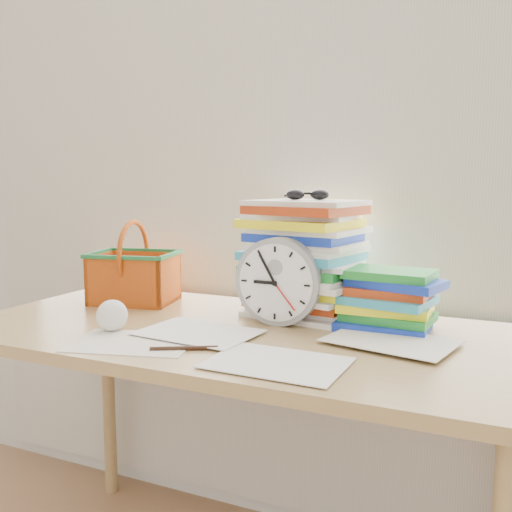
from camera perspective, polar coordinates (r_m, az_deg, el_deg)
The scene contains 10 objects.
curtain at distance 1.76m, azimuth 3.29°, elevation 13.37°, with size 2.40×0.01×2.50m, color beige.
desk at distance 1.48m, azimuth -2.35°, elevation -10.03°, with size 1.40×0.70×0.75m.
paper_stack at distance 1.58m, azimuth 4.80°, elevation -0.19°, with size 0.32×0.26×0.32m, color white, non-canonical shape.
clock at distance 1.47m, azimuth 2.29°, elevation -2.55°, with size 0.23×0.23×0.05m, color #929496.
sunglasses at distance 1.55m, azimuth 5.15°, elevation 6.14°, with size 0.13×0.11×0.03m, color black, non-canonical shape.
book_stack at distance 1.47m, azimuth 13.40°, elevation -4.28°, with size 0.25×0.19×0.15m, color white, non-canonical shape.
basket at distance 1.78m, azimuth -12.11°, elevation -0.62°, with size 0.25×0.19×0.25m, color #D45A14, non-canonical shape.
crumpled_ball at distance 1.47m, azimuth -14.21°, elevation -5.76°, with size 0.08×0.08×0.08m, color white.
pen at distance 1.28m, azimuth -7.22°, elevation -9.14°, with size 0.01×0.01×0.15m, color black.
scattered_papers at distance 1.45m, azimuth -2.36°, elevation -7.00°, with size 1.26×0.42×0.02m, color white, non-canonical shape.
Camera 1 is at (0.64, 0.35, 1.12)m, focal length 40.00 mm.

